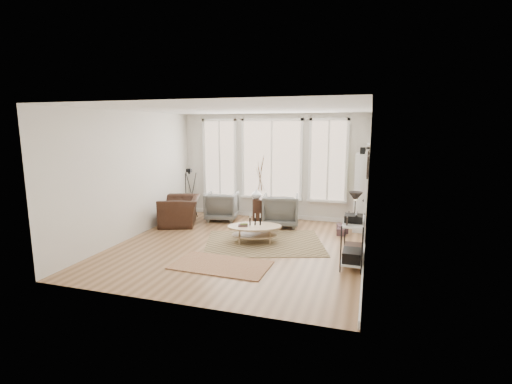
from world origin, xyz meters
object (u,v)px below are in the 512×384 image
(low_shelf, at_px, (353,237))
(coffee_table, at_px, (254,229))
(armchair_right, at_px, (281,210))
(side_table, at_px, (260,191))
(bookcase, at_px, (361,191))
(armchair_left, at_px, (222,206))
(accent_chair, at_px, (180,211))

(low_shelf, relative_size, coffee_table, 0.95)
(low_shelf, relative_size, armchair_right, 1.42)
(armchair_right, height_order, side_table, side_table)
(low_shelf, distance_m, side_table, 3.54)
(bookcase, height_order, low_shelf, bookcase)
(coffee_table, relative_size, side_table, 0.78)
(bookcase, bearing_deg, low_shelf, -91.28)
(armchair_right, bearing_deg, armchair_left, -14.86)
(coffee_table, xyz_separation_m, armchair_left, (-1.46, 1.68, 0.09))
(armchair_left, distance_m, accent_chair, 1.18)
(coffee_table, height_order, side_table, side_table)
(low_shelf, height_order, side_table, side_table)
(armchair_left, xyz_separation_m, armchair_right, (1.69, -0.13, 0.03))
(accent_chair, bearing_deg, armchair_right, 83.32)
(armchair_left, bearing_deg, armchair_right, 165.51)
(armchair_left, relative_size, side_table, 0.48)
(side_table, bearing_deg, coffee_table, -77.73)
(accent_chair, bearing_deg, bookcase, 80.79)
(coffee_table, distance_m, armchair_left, 2.22)
(low_shelf, bearing_deg, coffee_table, 162.72)
(bookcase, bearing_deg, coffee_table, -140.04)
(low_shelf, bearing_deg, accent_chair, 160.90)
(side_table, distance_m, accent_chair, 2.19)
(bookcase, relative_size, armchair_left, 2.42)
(low_shelf, relative_size, side_table, 0.74)
(armchair_right, distance_m, side_table, 0.79)
(low_shelf, height_order, accent_chair, low_shelf)
(low_shelf, bearing_deg, armchair_right, 130.82)
(low_shelf, bearing_deg, bookcase, 88.72)
(armchair_left, relative_size, armchair_right, 0.93)
(coffee_table, distance_m, accent_chair, 2.49)
(bookcase, relative_size, low_shelf, 1.58)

